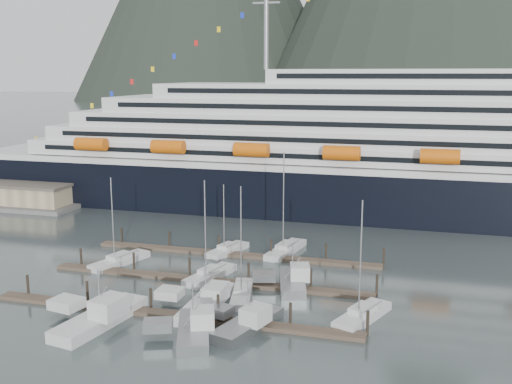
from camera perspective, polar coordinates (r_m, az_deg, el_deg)
ground at (r=83.05m, az=-2.20°, el=-9.54°), size 1600.00×1600.00×0.00m
cruise_ship at (r=130.06m, az=18.26°, el=2.97°), size 210.00×30.40×50.30m
dock_near at (r=75.98m, az=-8.18°, el=-11.43°), size 48.18×2.28×3.20m
dock_mid at (r=87.19m, az=-4.69°, el=-8.33°), size 48.18×2.28×3.20m
dock_far at (r=98.84m, az=-2.05°, el=-5.92°), size 48.18×2.28×3.20m
sailboat_b at (r=97.01m, az=-12.85°, el=-6.46°), size 6.00×11.17×14.47m
sailboat_c at (r=88.48m, az=-4.40°, el=-7.93°), size 5.33×10.47×15.22m
sailboat_d at (r=81.30m, az=-1.35°, el=-9.68°), size 4.61×10.57×15.72m
sailboat_f at (r=100.34m, az=-2.74°, el=-5.60°), size 5.22×9.63×12.23m
sailboat_g at (r=100.47m, az=2.86°, el=-5.55°), size 4.96×11.96×17.59m
sailboat_h at (r=75.36m, az=10.10°, el=-11.57°), size 6.49×10.52×15.60m
trawler_a at (r=75.25m, az=-14.70°, el=-11.40°), size 10.40×14.26×7.61m
trawler_b at (r=70.11m, az=-6.09°, el=-12.87°), size 9.10×11.01×6.79m
trawler_c at (r=77.85m, az=-4.89°, el=-10.34°), size 9.21×13.12×6.68m
trawler_d at (r=71.46m, az=-0.88°, el=-12.35°), size 9.03×11.44×6.50m
trawler_e at (r=84.92m, az=3.40°, el=-8.45°), size 8.59×10.90×6.73m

